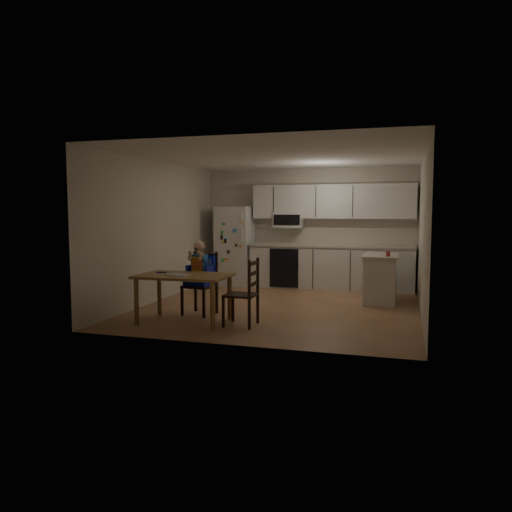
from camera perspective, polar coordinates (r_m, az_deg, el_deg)
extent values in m
cube|color=brown|center=(8.46, 2.80, -5.84)|extent=(4.50, 5.00, 0.01)
cube|color=beige|center=(10.76, 6.02, 3.24)|extent=(4.50, 0.02, 2.50)
cube|color=beige|center=(9.12, -11.05, 2.82)|extent=(0.02, 5.00, 2.50)
cube|color=beige|center=(8.08, 18.54, 2.34)|extent=(0.02, 5.00, 2.50)
cube|color=white|center=(8.35, 2.88, 11.28)|extent=(4.50, 5.00, 0.01)
cube|color=silver|center=(10.84, -2.43, 1.17)|extent=(0.72, 0.70, 1.70)
cube|color=silver|center=(10.44, 8.53, -1.36)|extent=(3.34, 0.60, 0.86)
cube|color=beige|center=(10.38, 8.56, 1.15)|extent=(3.37, 0.62, 0.05)
cube|color=black|center=(10.30, 3.22, -1.40)|extent=(0.60, 0.02, 0.80)
cube|color=silver|center=(10.50, 8.74, 6.17)|extent=(3.34, 0.34, 0.70)
cube|color=silver|center=(10.64, 3.76, 4.16)|extent=(0.60, 0.38, 0.33)
cube|color=silver|center=(9.16, 14.05, -2.60)|extent=(0.54, 1.08, 0.79)
cube|color=beige|center=(9.11, 14.11, 0.02)|extent=(0.59, 1.14, 0.05)
cylinder|color=red|center=(8.79, 14.87, 0.25)|extent=(0.07, 0.07, 0.09)
cube|color=brown|center=(7.26, -8.26, -2.26)|extent=(1.30, 0.84, 0.04)
cylinder|color=brown|center=(7.28, -13.52, -5.12)|extent=(0.07, 0.07, 0.66)
cylinder|color=brown|center=(7.87, -10.99, -4.29)|extent=(0.07, 0.07, 0.66)
cylinder|color=brown|center=(6.78, -5.00, -5.75)|extent=(0.07, 0.07, 0.66)
cylinder|color=brown|center=(7.42, -3.03, -4.79)|extent=(0.07, 0.07, 0.66)
cube|color=#A8A8AD|center=(7.20, -8.91, -2.14)|extent=(0.29, 0.25, 0.01)
cylinder|color=#1220CA|center=(7.53, -10.86, -1.83)|extent=(0.12, 0.06, 0.02)
cube|color=black|center=(7.81, -6.48, -3.44)|extent=(0.49, 0.49, 0.03)
cube|color=black|center=(7.79, -8.44, -5.20)|extent=(0.04, 0.04, 0.43)
cube|color=black|center=(8.12, -6.91, -4.77)|extent=(0.04, 0.04, 0.43)
cube|color=black|center=(7.59, -5.98, -5.46)|extent=(0.04, 0.04, 0.43)
cube|color=black|center=(7.92, -4.51, -5.00)|extent=(0.04, 0.04, 0.43)
cube|color=black|center=(7.94, -5.76, -1.31)|extent=(0.43, 0.10, 0.51)
cube|color=#1220CA|center=(7.80, -6.48, -2.95)|extent=(0.44, 0.40, 0.10)
cube|color=#1220CA|center=(7.90, -5.95, -1.20)|extent=(0.40, 0.12, 0.35)
cube|color=#5077D2|center=(7.78, -6.57, -2.54)|extent=(0.34, 0.31, 0.02)
cube|color=#205AAD|center=(7.77, -6.47, -0.81)|extent=(0.25, 0.18, 0.27)
cube|color=#D46125|center=(7.72, -6.73, -0.93)|extent=(0.19, 0.04, 0.21)
sphere|color=beige|center=(7.74, -6.53, 1.04)|extent=(0.20, 0.20, 0.17)
ellipsoid|color=olive|center=(7.74, -6.53, 1.18)|extent=(0.20, 0.19, 0.14)
cube|color=black|center=(7.04, -1.75, -4.47)|extent=(0.43, 0.43, 0.03)
cube|color=black|center=(7.32, -2.66, -5.89)|extent=(0.04, 0.04, 0.42)
cube|color=black|center=(7.19, 0.20, -6.07)|extent=(0.04, 0.04, 0.42)
cube|color=black|center=(6.97, -3.75, -6.46)|extent=(0.04, 0.04, 0.42)
cube|color=black|center=(6.84, -0.77, -6.67)|extent=(0.04, 0.04, 0.42)
cube|color=black|center=(6.94, -0.28, -2.39)|extent=(0.04, 0.42, 0.50)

